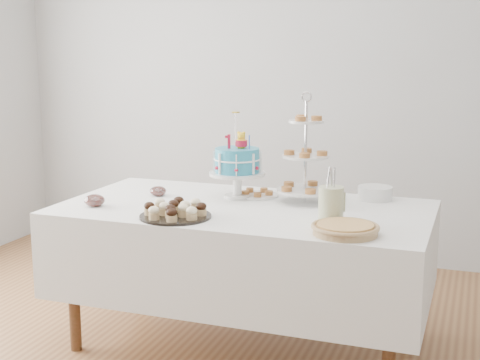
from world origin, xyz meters
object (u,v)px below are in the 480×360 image
(tiered_stand, at_px, (306,157))
(jam_bowl_a, at_px, (95,201))
(cupcake_tray, at_px, (175,210))
(jam_bowl_b, at_px, (158,191))
(plate_stack, at_px, (375,193))
(birthday_cake, at_px, (237,175))
(pastry_plate, at_px, (257,194))
(utensil_pitcher, at_px, (331,203))
(table, at_px, (244,248))
(pie, at_px, (345,228))

(tiered_stand, height_order, jam_bowl_a, tiered_stand)
(cupcake_tray, distance_m, jam_bowl_b, 0.52)
(cupcake_tray, xyz_separation_m, plate_stack, (0.85, 0.74, -0.00))
(birthday_cake, relative_size, plate_stack, 2.54)
(birthday_cake, bearing_deg, jam_bowl_b, 174.82)
(birthday_cake, height_order, jam_bowl_b, birthday_cake)
(jam_bowl_b, bearing_deg, pastry_plate, 18.77)
(cupcake_tray, bearing_deg, jam_bowl_b, 126.22)
(birthday_cake, distance_m, tiered_stand, 0.40)
(plate_stack, bearing_deg, jam_bowl_b, -164.64)
(cupcake_tray, bearing_deg, tiered_stand, 46.68)
(tiered_stand, relative_size, jam_bowl_a, 5.50)
(utensil_pitcher, bearing_deg, jam_bowl_b, 151.34)
(birthday_cake, xyz_separation_m, plate_stack, (0.72, 0.22, -0.09))
(birthday_cake, bearing_deg, plate_stack, -1.00)
(table, bearing_deg, birthday_cake, 119.87)
(cupcake_tray, distance_m, plate_stack, 1.13)
(pie, xyz_separation_m, plate_stack, (0.01, 0.76, 0.01))
(cupcake_tray, xyz_separation_m, utensil_pitcher, (0.74, 0.16, 0.06))
(table, relative_size, tiered_stand, 3.25)
(cupcake_tray, bearing_deg, pastry_plate, 69.59)
(plate_stack, xyz_separation_m, jam_bowl_a, (-1.36, -0.66, -0.01))
(table, xyz_separation_m, pastry_plate, (-0.01, 0.26, 0.24))
(table, distance_m, jam_bowl_a, 0.82)
(tiered_stand, height_order, plate_stack, tiered_stand)
(plate_stack, relative_size, utensil_pitcher, 0.70)
(pastry_plate, bearing_deg, tiered_stand, -10.83)
(pastry_plate, bearing_deg, table, -86.79)
(utensil_pitcher, bearing_deg, plate_stack, 63.74)
(birthday_cake, xyz_separation_m, pie, (0.71, -0.54, -0.10))
(plate_stack, xyz_separation_m, utensil_pitcher, (-0.12, -0.58, 0.06))
(table, relative_size, pie, 6.31)
(birthday_cake, xyz_separation_m, jam_bowl_b, (-0.44, -0.10, -0.10))
(pastry_plate, distance_m, jam_bowl_a, 0.89)
(cupcake_tray, xyz_separation_m, pie, (0.84, -0.02, -0.01))
(tiered_stand, distance_m, pastry_plate, 0.37)
(pie, xyz_separation_m, utensil_pitcher, (-0.10, 0.18, 0.07))
(tiered_stand, relative_size, jam_bowl_b, 6.38)
(pastry_plate, bearing_deg, utensil_pitcher, -40.52)
(birthday_cake, relative_size, pie, 1.56)
(plate_stack, bearing_deg, cupcake_tray, -139.30)
(cupcake_tray, height_order, jam_bowl_b, cupcake_tray)
(pie, height_order, utensil_pitcher, utensil_pitcher)
(pie, bearing_deg, birthday_cake, 142.77)
(table, bearing_deg, cupcake_tray, -125.17)
(pie, xyz_separation_m, jam_bowl_b, (-1.15, 0.44, -0.00))
(pie, distance_m, pastry_plate, 0.87)
(pastry_plate, relative_size, utensil_pitcher, 0.88)
(jam_bowl_b, bearing_deg, utensil_pitcher, -14.04)
(table, bearing_deg, jam_bowl_a, -160.40)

